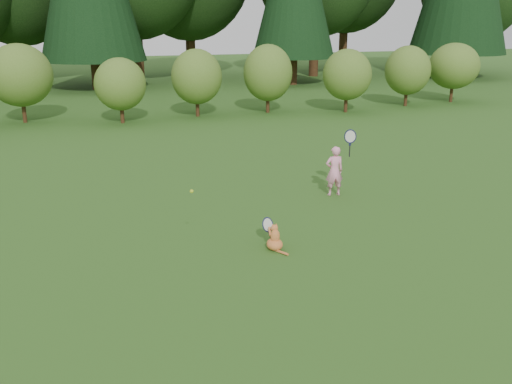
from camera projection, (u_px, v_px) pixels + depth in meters
name	position (u px, v px, depth m)	size (l,w,h in m)	color
ground	(259.00, 246.00, 9.57)	(100.00, 100.00, 0.00)	#284D15
shrub_row	(151.00, 82.00, 21.00)	(28.00, 3.00, 2.80)	#4C6B21
child	(335.00, 170.00, 12.15)	(0.60, 0.35, 1.61)	#FF98BC
cat	(274.00, 236.00, 9.38)	(0.32, 0.64, 0.60)	#C17125
tennis_ball	(192.00, 191.00, 8.80)	(0.06, 0.06, 0.06)	#A1C517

